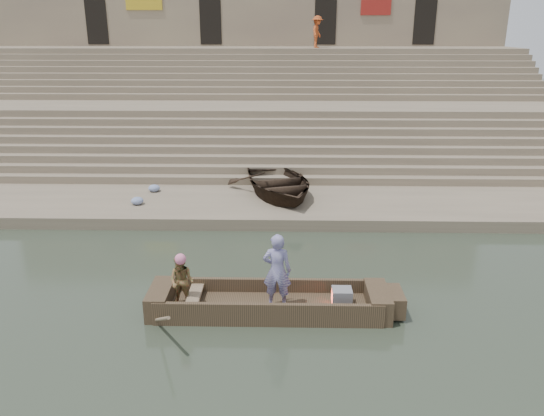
{
  "coord_description": "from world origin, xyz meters",
  "views": [
    {
      "loc": [
        2.52,
        -10.31,
        6.42
      ],
      "look_at": [
        2.19,
        4.31,
        1.4
      ],
      "focal_mm": 35.21,
      "sensor_mm": 36.0,
      "label": 1
    }
  ],
  "objects_px": {
    "main_rowboat": "(269,308)",
    "beached_rowboat": "(278,183)",
    "standing_man": "(277,271)",
    "rowing_man": "(182,281)",
    "television": "(341,297)",
    "pedestrian": "(317,32)"
  },
  "relations": [
    {
      "from": "television",
      "to": "rowing_man",
      "type": "bearing_deg",
      "value": -178.09
    },
    {
      "from": "standing_man",
      "to": "rowing_man",
      "type": "height_order",
      "value": "standing_man"
    },
    {
      "from": "rowing_man",
      "to": "pedestrian",
      "type": "bearing_deg",
      "value": 93.24
    },
    {
      "from": "rowing_man",
      "to": "beached_rowboat",
      "type": "distance_m",
      "value": 8.31
    },
    {
      "from": "rowing_man",
      "to": "pedestrian",
      "type": "relative_size",
      "value": 0.71
    },
    {
      "from": "beached_rowboat",
      "to": "pedestrian",
      "type": "relative_size",
      "value": 2.61
    },
    {
      "from": "main_rowboat",
      "to": "rowing_man",
      "type": "relative_size",
      "value": 4.03
    },
    {
      "from": "main_rowboat",
      "to": "rowing_man",
      "type": "xyz_separation_m",
      "value": [
        -2.0,
        -0.12,
        0.73
      ]
    },
    {
      "from": "rowing_man",
      "to": "television",
      "type": "bearing_deg",
      "value": 16.48
    },
    {
      "from": "rowing_man",
      "to": "television",
      "type": "relative_size",
      "value": 2.7
    },
    {
      "from": "main_rowboat",
      "to": "standing_man",
      "type": "bearing_deg",
      "value": -23.03
    },
    {
      "from": "rowing_man",
      "to": "beached_rowboat",
      "type": "height_order",
      "value": "rowing_man"
    },
    {
      "from": "pedestrian",
      "to": "standing_man",
      "type": "bearing_deg",
      "value": -169.53
    },
    {
      "from": "rowing_man",
      "to": "television",
      "type": "xyz_separation_m",
      "value": [
        3.7,
        0.12,
        -0.42
      ]
    },
    {
      "from": "main_rowboat",
      "to": "beached_rowboat",
      "type": "relative_size",
      "value": 1.1
    },
    {
      "from": "main_rowboat",
      "to": "pedestrian",
      "type": "height_order",
      "value": "pedestrian"
    },
    {
      "from": "standing_man",
      "to": "rowing_man",
      "type": "bearing_deg",
      "value": 6.33
    },
    {
      "from": "rowing_man",
      "to": "pedestrian",
      "type": "distance_m",
      "value": 21.97
    },
    {
      "from": "standing_man",
      "to": "rowing_man",
      "type": "xyz_separation_m",
      "value": [
        -2.2,
        -0.04,
        -0.28
      ]
    },
    {
      "from": "main_rowboat",
      "to": "beached_rowboat",
      "type": "height_order",
      "value": "beached_rowboat"
    },
    {
      "from": "standing_man",
      "to": "television",
      "type": "relative_size",
      "value": 3.9
    },
    {
      "from": "television",
      "to": "beached_rowboat",
      "type": "relative_size",
      "value": 0.1
    }
  ]
}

